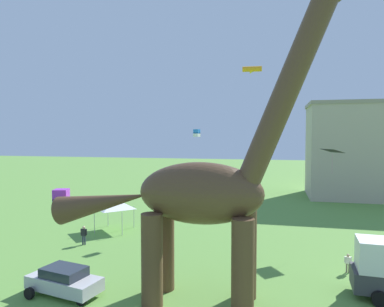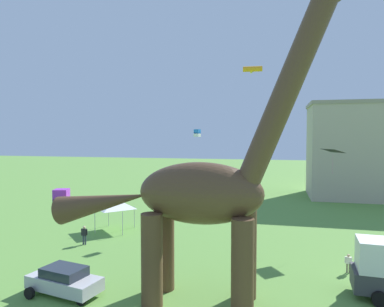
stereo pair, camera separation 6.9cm
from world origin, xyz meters
name	(u,v)px [view 1 (the left image)]	position (x,y,z in m)	size (l,w,h in m)	color
dinosaur_sculpture	(199,193)	(0.87, 5.74, 5.82)	(15.40, 3.26, 16.10)	#513823
parked_sedan_left	(64,281)	(-6.56, 4.81, 0.81)	(4.47, 2.60, 1.55)	#B7B7BC
person_photographer	(348,261)	(9.40, 11.83, 0.74)	(0.46, 0.20, 1.22)	#6B6056
person_strolling_adult	(84,233)	(-10.26, 13.27, 0.92)	(0.57, 0.25, 1.52)	#2D3347
festival_canopy_tent	(115,203)	(-9.74, 17.89, 2.54)	(3.15, 3.15, 3.00)	#B2B2B7
kite_mid_center	(332,151)	(9.31, 18.52, 7.57)	(1.92, 2.04, 2.06)	black
kite_apex	(61,199)	(-7.92, 6.73, 4.98)	(1.02, 1.02, 1.18)	purple
kite_far_right	(197,133)	(-2.49, 20.52, 9.07)	(0.62, 0.62, 0.71)	#287AE5
kite_trailing	(252,69)	(2.48, 22.90, 15.25)	(1.87, 1.61, 0.54)	orange
background_building_block	(376,150)	(18.58, 42.15, 6.76)	(18.59, 9.92, 13.50)	#B7A893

